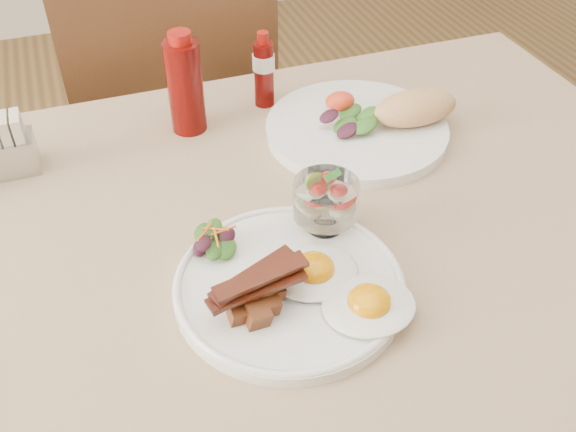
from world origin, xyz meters
The scene contains 11 objects.
table centered at (0.00, 0.00, 0.66)m, with size 1.33×0.88×0.75m.
chair_far centered at (0.00, 0.66, 0.52)m, with size 0.42×0.42×0.93m.
main_plate centered at (0.01, -0.10, 0.76)m, with size 0.28×0.28×0.02m, color white.
fried_eggs centered at (0.06, -0.13, 0.78)m, with size 0.18×0.20×0.03m.
bacon_potato_pile centered at (-0.04, -0.13, 0.79)m, with size 0.12×0.07×0.05m.
side_salad centered at (-0.06, -0.02, 0.78)m, with size 0.07×0.06×0.03m.
fruit_cup centered at (0.08, -0.02, 0.82)m, with size 0.09×0.09×0.09m.
second_plate centered at (0.25, 0.18, 0.77)m, with size 0.32×0.29×0.07m.
ketchup_bottle centered at (-0.03, 0.30, 0.83)m, with size 0.07×0.07×0.17m.
hot_sauce_bottle centered at (0.11, 0.33, 0.82)m, with size 0.04×0.04×0.13m.
sugar_caddy centered at (-0.31, 0.27, 0.79)m, with size 0.10×0.06×0.09m.
Camera 1 is at (-0.17, -0.60, 1.33)m, focal length 40.00 mm.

